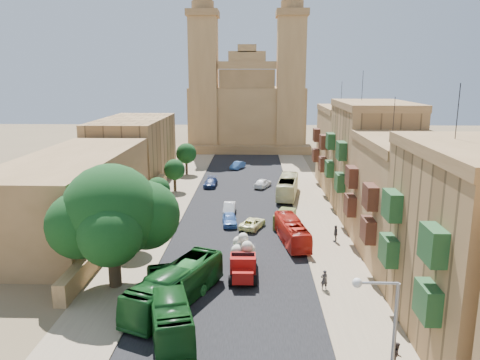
# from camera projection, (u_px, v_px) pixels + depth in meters

# --- Properties ---
(ground) EXTENTS (260.00, 260.00, 0.00)m
(ground) POSITION_uv_depth(u_px,v_px,m) (228.00, 312.00, 34.17)
(ground) COLOR brown
(road_surface) EXTENTS (14.00, 140.00, 0.01)m
(road_surface) POSITION_uv_depth(u_px,v_px,m) (241.00, 202.00, 63.42)
(road_surface) COLOR black
(road_surface) RESTS_ON ground
(sidewalk_east) EXTENTS (5.00, 140.00, 0.01)m
(sidewalk_east) POSITION_uv_depth(u_px,v_px,m) (311.00, 203.00, 63.11)
(sidewalk_east) COLOR #89755A
(sidewalk_east) RESTS_ON ground
(sidewalk_west) EXTENTS (5.00, 140.00, 0.01)m
(sidewalk_west) POSITION_uv_depth(u_px,v_px,m) (171.00, 202.00, 63.72)
(sidewalk_west) COLOR #89755A
(sidewalk_west) RESTS_ON ground
(kerb_east) EXTENTS (0.25, 140.00, 0.12)m
(kerb_east) POSITION_uv_depth(u_px,v_px,m) (293.00, 202.00, 63.18)
(kerb_east) COLOR #89755A
(kerb_east) RESTS_ON ground
(kerb_west) EXTENTS (0.25, 140.00, 0.12)m
(kerb_west) POSITION_uv_depth(u_px,v_px,m) (190.00, 201.00, 63.63)
(kerb_west) COLOR #89755A
(kerb_west) RESTS_ON ground
(townhouse_a) EXTENTS (9.00, 14.00, 16.40)m
(townhouse_a) POSITION_uv_depth(u_px,v_px,m) (479.00, 246.00, 29.32)
(townhouse_a) COLOR #9C7547
(townhouse_a) RESTS_ON ground
(townhouse_b) EXTENTS (9.00, 14.00, 14.90)m
(townhouse_b) POSITION_uv_depth(u_px,v_px,m) (407.00, 200.00, 43.14)
(townhouse_b) COLOR olive
(townhouse_b) RESTS_ON ground
(townhouse_c) EXTENTS (9.00, 14.00, 17.40)m
(townhouse_c) POSITION_uv_depth(u_px,v_px,m) (371.00, 159.00, 56.51)
(townhouse_c) COLOR #9C7547
(townhouse_c) RESTS_ON ground
(townhouse_d) EXTENTS (9.00, 14.00, 15.90)m
(townhouse_d) POSITION_uv_depth(u_px,v_px,m) (349.00, 148.00, 70.32)
(townhouse_d) COLOR olive
(townhouse_d) RESTS_ON ground
(west_wall) EXTENTS (1.00, 40.00, 1.80)m
(west_wall) POSITION_uv_depth(u_px,v_px,m) (130.00, 217.00, 53.87)
(west_wall) COLOR olive
(west_wall) RESTS_ON ground
(west_building_low) EXTENTS (10.00, 28.00, 8.40)m
(west_building_low) POSITION_uv_depth(u_px,v_px,m) (74.00, 193.00, 51.37)
(west_building_low) COLOR brown
(west_building_low) RESTS_ON ground
(west_building_mid) EXTENTS (10.00, 22.00, 10.00)m
(west_building_mid) POSITION_uv_depth(u_px,v_px,m) (134.00, 149.00, 76.54)
(west_building_mid) COLOR #9C7547
(west_building_mid) RESTS_ON ground
(church) EXTENTS (28.00, 22.50, 36.30)m
(church) POSITION_uv_depth(u_px,v_px,m) (247.00, 107.00, 108.71)
(church) COLOR olive
(church) RESTS_ON ground
(ficus_tree) EXTENTS (10.15, 9.34, 10.15)m
(ficus_tree) POSITION_uv_depth(u_px,v_px,m) (112.00, 216.00, 37.06)
(ficus_tree) COLOR #332619
(ficus_tree) RESTS_ON ground
(street_tree_a) EXTENTS (3.62, 3.62, 5.57)m
(street_tree_a) POSITION_uv_depth(u_px,v_px,m) (132.00, 214.00, 45.37)
(street_tree_a) COLOR #332619
(street_tree_a) RESTS_ON ground
(street_tree_b) EXTENTS (3.06, 3.06, 4.70)m
(street_tree_b) POSITION_uv_depth(u_px,v_px,m) (158.00, 190.00, 57.20)
(street_tree_b) COLOR #332619
(street_tree_b) RESTS_ON ground
(street_tree_c) EXTENTS (3.11, 3.11, 4.79)m
(street_tree_c) POSITION_uv_depth(u_px,v_px,m) (175.00, 170.00, 68.88)
(street_tree_c) COLOR #332619
(street_tree_c) RESTS_ON ground
(street_tree_d) EXTENTS (3.53, 3.53, 5.42)m
(street_tree_d) POSITION_uv_depth(u_px,v_px,m) (186.00, 154.00, 80.48)
(street_tree_d) COLOR #332619
(street_tree_d) RESTS_ON ground
(streetlamp) EXTENTS (2.11, 0.44, 8.22)m
(streetlamp) POSITION_uv_depth(u_px,v_px,m) (383.00, 341.00, 21.08)
(streetlamp) COLOR gray
(streetlamp) RESTS_ON ground
(red_truck) EXTENTS (2.46, 6.00, 3.47)m
(red_truck) POSITION_uv_depth(u_px,v_px,m) (243.00, 258.00, 40.19)
(red_truck) COLOR #9E0F0C
(red_truck) RESTS_ON ground
(olive_pickup) EXTENTS (2.87, 4.38, 1.67)m
(olive_pickup) POSITION_uv_depth(u_px,v_px,m) (285.00, 219.00, 53.32)
(olive_pickup) COLOR #4C5821
(olive_pickup) RESTS_ON ground
(bus_green_south) EXTENTS (5.03, 10.44, 2.83)m
(bus_green_south) POSITION_uv_depth(u_px,v_px,m) (168.00, 307.00, 31.98)
(bus_green_south) COLOR #154B1A
(bus_green_south) RESTS_ON ground
(bus_green_north) EXTENTS (6.57, 10.77, 2.97)m
(bus_green_north) POSITION_uv_depth(u_px,v_px,m) (176.00, 286.00, 34.95)
(bus_green_north) COLOR #185620
(bus_green_north) RESTS_ON ground
(bus_red_east) EXTENTS (3.36, 8.95, 2.43)m
(bus_red_east) POSITION_uv_depth(u_px,v_px,m) (292.00, 231.00, 47.92)
(bus_red_east) COLOR red
(bus_red_east) RESTS_ON ground
(bus_cream_east) EXTENTS (3.81, 10.50, 2.86)m
(bus_cream_east) POSITION_uv_depth(u_px,v_px,m) (288.00, 187.00, 66.10)
(bus_cream_east) COLOR beige
(bus_cream_east) RESTS_ON ground
(car_blue_a) EXTENTS (2.00, 4.15, 1.37)m
(car_blue_a) POSITION_uv_depth(u_px,v_px,m) (230.00, 219.00, 53.64)
(car_blue_a) COLOR #416FBB
(car_blue_a) RESTS_ON ground
(car_white_a) EXTENTS (1.43, 4.03, 1.32)m
(car_white_a) POSITION_uv_depth(u_px,v_px,m) (229.00, 208.00, 58.24)
(car_white_a) COLOR white
(car_white_a) RESTS_ON ground
(car_cream) EXTENTS (3.37, 4.75, 1.20)m
(car_cream) POSITION_uv_depth(u_px,v_px,m) (252.00, 223.00, 52.56)
(car_cream) COLOR #FFFBB2
(car_cream) RESTS_ON ground
(car_dkblue) EXTENTS (2.02, 4.60, 1.31)m
(car_dkblue) POSITION_uv_depth(u_px,v_px,m) (211.00, 183.00, 72.04)
(car_dkblue) COLOR navy
(car_dkblue) RESTS_ON ground
(car_white_b) EXTENTS (3.11, 4.46, 1.41)m
(car_white_b) POSITION_uv_depth(u_px,v_px,m) (263.00, 183.00, 71.58)
(car_white_b) COLOR white
(car_white_b) RESTS_ON ground
(car_blue_b) EXTENTS (2.91, 4.23, 1.32)m
(car_blue_b) POSITION_uv_depth(u_px,v_px,m) (238.00, 165.00, 85.68)
(car_blue_b) COLOR #325C9E
(car_blue_b) RESTS_ON ground
(pedestrian_a) EXTENTS (0.67, 0.51, 1.65)m
(pedestrian_a) POSITION_uv_depth(u_px,v_px,m) (324.00, 280.00, 37.54)
(pedestrian_a) COLOR #2A282C
(pedestrian_a) RESTS_ON ground
(pedestrian_b) EXTENTS (0.78, 0.88, 1.50)m
(pedestrian_b) POSITION_uv_depth(u_px,v_px,m) (397.00, 354.00, 27.69)
(pedestrian_b) COLOR #2E2520
(pedestrian_b) RESTS_ON ground
(pedestrian_c) EXTENTS (0.44, 1.05, 1.79)m
(pedestrian_c) POSITION_uv_depth(u_px,v_px,m) (336.00, 234.00, 48.20)
(pedestrian_c) COLOR #38383B
(pedestrian_c) RESTS_ON ground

